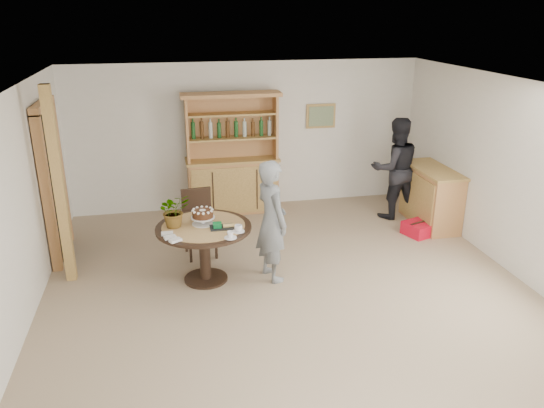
% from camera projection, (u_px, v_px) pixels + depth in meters
% --- Properties ---
extents(ground, '(7.00, 7.00, 0.00)m').
position_uv_depth(ground, '(296.00, 304.00, 6.32)').
color(ground, '#9E896C').
rests_on(ground, ground).
extents(room_shell, '(6.04, 7.04, 2.52)m').
position_uv_depth(room_shell, '(298.00, 163.00, 5.72)').
color(room_shell, white).
rests_on(room_shell, ground).
extents(doorway, '(0.13, 1.10, 2.18)m').
position_uv_depth(doorway, '(52.00, 181.00, 7.21)').
color(doorway, black).
rests_on(doorway, ground).
extents(pine_post, '(0.12, 0.12, 2.50)m').
position_uv_depth(pine_post, '(59.00, 188.00, 6.47)').
color(pine_post, tan).
rests_on(pine_post, ground).
extents(hutch, '(1.62, 0.54, 2.04)m').
position_uv_depth(hutch, '(233.00, 173.00, 9.00)').
color(hutch, tan).
rests_on(hutch, ground).
extents(sideboard, '(0.54, 1.26, 0.94)m').
position_uv_depth(sideboard, '(431.00, 196.00, 8.51)').
color(sideboard, tan).
rests_on(sideboard, ground).
extents(dining_table, '(1.20, 1.20, 0.76)m').
position_uv_depth(dining_table, '(204.00, 237.00, 6.67)').
color(dining_table, black).
rests_on(dining_table, ground).
extents(dining_chair, '(0.47, 0.47, 0.95)m').
position_uv_depth(dining_chair, '(199.00, 218.00, 7.46)').
color(dining_chair, black).
rests_on(dining_chair, ground).
extents(birthday_cake, '(0.30, 0.30, 0.20)m').
position_uv_depth(birthday_cake, '(203.00, 215.00, 6.62)').
color(birthday_cake, white).
rests_on(birthday_cake, dining_table).
extents(flower_vase, '(0.47, 0.44, 0.42)m').
position_uv_depth(flower_vase, '(174.00, 210.00, 6.53)').
color(flower_vase, '#3F7233').
rests_on(flower_vase, dining_table).
extents(gift_tray, '(0.30, 0.20, 0.08)m').
position_uv_depth(gift_tray, '(222.00, 226.00, 6.54)').
color(gift_tray, black).
rests_on(gift_tray, dining_table).
extents(coffee_cup_a, '(0.15, 0.15, 0.09)m').
position_uv_depth(coffee_cup_a, '(238.00, 229.00, 6.43)').
color(coffee_cup_a, white).
rests_on(coffee_cup_a, dining_table).
extents(coffee_cup_b, '(0.15, 0.15, 0.08)m').
position_uv_depth(coffee_cup_b, '(230.00, 235.00, 6.25)').
color(coffee_cup_b, white).
rests_on(coffee_cup_b, dining_table).
extents(napkins, '(0.24, 0.33, 0.03)m').
position_uv_depth(napkins, '(171.00, 237.00, 6.25)').
color(napkins, white).
rests_on(napkins, dining_table).
extents(teen_boy, '(0.53, 0.66, 1.58)m').
position_uv_depth(teen_boy, '(272.00, 221.00, 6.68)').
color(teen_boy, slate).
rests_on(teen_boy, ground).
extents(adult_person, '(0.83, 0.65, 1.68)m').
position_uv_depth(adult_person, '(395.00, 168.00, 8.70)').
color(adult_person, black).
rests_on(adult_person, ground).
extents(red_suitcase, '(0.70, 0.58, 0.21)m').
position_uv_depth(red_suitcase, '(423.00, 227.00, 8.26)').
color(red_suitcase, red).
rests_on(red_suitcase, ground).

